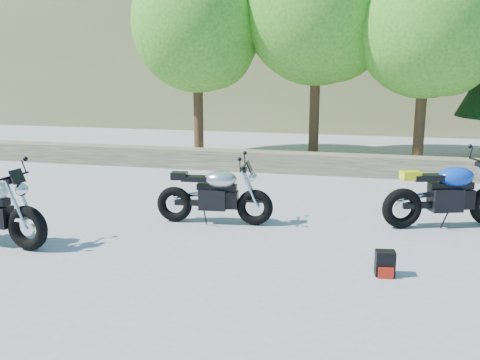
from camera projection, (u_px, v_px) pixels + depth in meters
name	position (u px, v px, depth m)	size (l,w,h in m)	color
ground	(213.00, 240.00, 8.32)	(90.00, 90.00, 0.00)	gray
stone_wall	(273.00, 162.00, 13.49)	(22.00, 0.55, 0.50)	brown
tree_decid_left	(200.00, 28.00, 14.86)	(3.67, 3.67, 5.62)	#382314
tree_decid_mid	(321.00, 12.00, 14.41)	(4.08, 4.08, 6.24)	#382314
tree_decid_right	(431.00, 30.00, 13.33)	(3.54, 3.54, 5.41)	#382314
silver_bike	(215.00, 195.00, 9.07)	(2.02, 0.64, 1.01)	black
blue_bike	(448.00, 195.00, 8.89)	(2.14, 0.99, 1.12)	black
backpack	(385.00, 264.00, 6.88)	(0.27, 0.24, 0.33)	black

